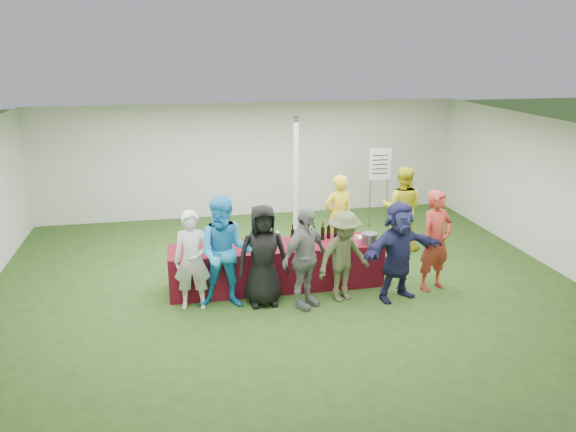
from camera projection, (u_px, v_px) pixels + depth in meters
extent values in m
plane|color=#284719|center=(282.00, 278.00, 9.98)|extent=(60.00, 60.00, 0.00)
plane|color=white|center=(251.00, 160.00, 13.33)|extent=(10.00, 0.00, 10.00)
plane|color=white|center=(354.00, 309.00, 5.83)|extent=(10.00, 0.00, 10.00)
plane|color=white|center=(544.00, 191.00, 10.53)|extent=(0.00, 8.00, 8.00)
plane|color=white|center=(282.00, 126.00, 9.19)|extent=(10.00, 10.00, 0.00)
cylinder|color=silver|center=(296.00, 187.00, 10.80)|extent=(0.10, 0.10, 2.70)
cube|color=maroon|center=(276.00, 266.00, 9.54)|extent=(3.60, 0.80, 0.75)
cylinder|color=black|center=(293.00, 236.00, 9.56)|extent=(0.07, 0.07, 0.22)
cylinder|color=black|center=(293.00, 227.00, 9.51)|extent=(0.03, 0.03, 0.08)
cylinder|color=maroon|center=(293.00, 224.00, 9.50)|extent=(0.03, 0.03, 0.02)
cylinder|color=black|center=(299.00, 234.00, 9.66)|extent=(0.07, 0.07, 0.22)
cylinder|color=black|center=(299.00, 225.00, 9.62)|extent=(0.03, 0.03, 0.08)
cylinder|color=maroon|center=(299.00, 222.00, 9.60)|extent=(0.03, 0.03, 0.02)
cylinder|color=black|center=(307.00, 235.00, 9.62)|extent=(0.07, 0.07, 0.22)
cylinder|color=black|center=(308.00, 226.00, 9.57)|extent=(0.03, 0.03, 0.08)
cylinder|color=maroon|center=(308.00, 223.00, 9.56)|extent=(0.03, 0.03, 0.02)
cylinder|color=black|center=(313.00, 233.00, 9.70)|extent=(0.07, 0.07, 0.22)
cylinder|color=black|center=(313.00, 225.00, 9.65)|extent=(0.03, 0.03, 0.08)
cylinder|color=maroon|center=(313.00, 222.00, 9.64)|extent=(0.03, 0.03, 0.02)
cylinder|color=black|center=(323.00, 234.00, 9.67)|extent=(0.07, 0.07, 0.22)
cylinder|color=black|center=(323.00, 225.00, 9.62)|extent=(0.03, 0.03, 0.08)
cylinder|color=maroon|center=(323.00, 222.00, 9.61)|extent=(0.03, 0.03, 0.02)
cylinder|color=black|center=(329.00, 232.00, 9.74)|extent=(0.07, 0.07, 0.22)
cylinder|color=black|center=(329.00, 224.00, 9.70)|extent=(0.03, 0.03, 0.08)
cylinder|color=maroon|center=(329.00, 221.00, 9.68)|extent=(0.03, 0.03, 0.02)
cylinder|color=black|center=(336.00, 232.00, 9.76)|extent=(0.07, 0.07, 0.22)
cylinder|color=black|center=(336.00, 223.00, 9.72)|extent=(0.03, 0.03, 0.08)
cylinder|color=maroon|center=(336.00, 221.00, 9.70)|extent=(0.03, 0.03, 0.02)
cylinder|color=silver|center=(196.00, 256.00, 8.94)|extent=(0.06, 0.06, 0.00)
cylinder|color=silver|center=(196.00, 254.00, 8.93)|extent=(0.01, 0.01, 0.07)
cylinder|color=silver|center=(196.00, 249.00, 8.90)|extent=(0.06, 0.06, 0.08)
cylinder|color=silver|center=(212.00, 255.00, 8.96)|extent=(0.06, 0.06, 0.00)
cylinder|color=silver|center=(211.00, 253.00, 8.95)|extent=(0.01, 0.01, 0.07)
cylinder|color=silver|center=(211.00, 248.00, 8.93)|extent=(0.06, 0.06, 0.08)
cylinder|color=#41070E|center=(211.00, 250.00, 8.94)|extent=(0.05, 0.05, 0.02)
cylinder|color=silver|center=(230.00, 253.00, 9.07)|extent=(0.06, 0.06, 0.00)
cylinder|color=silver|center=(230.00, 251.00, 9.06)|extent=(0.01, 0.01, 0.07)
cylinder|color=silver|center=(230.00, 246.00, 9.03)|extent=(0.06, 0.06, 0.08)
cylinder|color=#41070E|center=(230.00, 248.00, 9.04)|extent=(0.05, 0.05, 0.02)
cylinder|color=silver|center=(262.00, 252.00, 9.13)|extent=(0.06, 0.06, 0.00)
cylinder|color=silver|center=(262.00, 249.00, 9.11)|extent=(0.01, 0.01, 0.07)
cylinder|color=silver|center=(262.00, 245.00, 9.09)|extent=(0.06, 0.06, 0.08)
cylinder|color=silver|center=(356.00, 245.00, 9.45)|extent=(0.06, 0.06, 0.00)
cylinder|color=silver|center=(356.00, 242.00, 9.44)|extent=(0.01, 0.01, 0.07)
cylinder|color=silver|center=(356.00, 238.00, 9.41)|extent=(0.06, 0.06, 0.08)
cylinder|color=#41070E|center=(356.00, 240.00, 9.42)|extent=(0.05, 0.05, 0.02)
cylinder|color=silver|center=(277.00, 238.00, 9.48)|extent=(0.07, 0.07, 0.20)
cylinder|color=silver|center=(277.00, 231.00, 9.45)|extent=(0.03, 0.03, 0.03)
cube|color=white|center=(364.00, 237.00, 9.77)|extent=(0.25, 0.18, 0.03)
cylinder|color=slate|center=(369.00, 238.00, 9.50)|extent=(0.26, 0.26, 0.18)
cylinder|color=slate|center=(370.00, 204.00, 12.59)|extent=(0.02, 0.02, 1.10)
cylinder|color=slate|center=(387.00, 203.00, 12.66)|extent=(0.02, 0.02, 1.10)
cube|color=white|center=(380.00, 164.00, 12.36)|extent=(0.50, 0.02, 0.70)
cube|color=black|center=(381.00, 155.00, 12.29)|extent=(0.36, 0.01, 0.02)
cube|color=black|center=(380.00, 160.00, 12.32)|extent=(0.36, 0.01, 0.02)
cube|color=black|center=(380.00, 164.00, 12.35)|extent=(0.36, 0.01, 0.02)
cube|color=black|center=(380.00, 169.00, 12.38)|extent=(0.36, 0.01, 0.02)
cube|color=black|center=(380.00, 173.00, 12.41)|extent=(0.36, 0.01, 0.02)
imported|color=yellow|center=(338.00, 217.00, 10.72)|extent=(0.66, 0.50, 1.65)
imported|color=gold|center=(402.00, 208.00, 11.25)|extent=(1.02, 0.95, 1.68)
imported|color=silver|center=(192.00, 260.00, 8.66)|extent=(0.61, 0.44, 1.58)
imported|color=#208ED8|center=(225.00, 253.00, 8.66)|extent=(0.97, 0.82, 1.80)
imported|color=black|center=(263.00, 255.00, 8.78)|extent=(0.81, 0.53, 1.64)
imported|color=slate|center=(305.00, 258.00, 8.68)|extent=(1.00, 0.89, 1.63)
imported|color=#48502F|center=(344.00, 256.00, 8.94)|extent=(1.09, 0.84, 1.49)
imported|color=#1D1F46|center=(398.00, 251.00, 8.97)|extent=(1.60, 0.91, 1.64)
imported|color=#A22E22|center=(436.00, 241.00, 9.32)|extent=(0.72, 0.59, 1.72)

